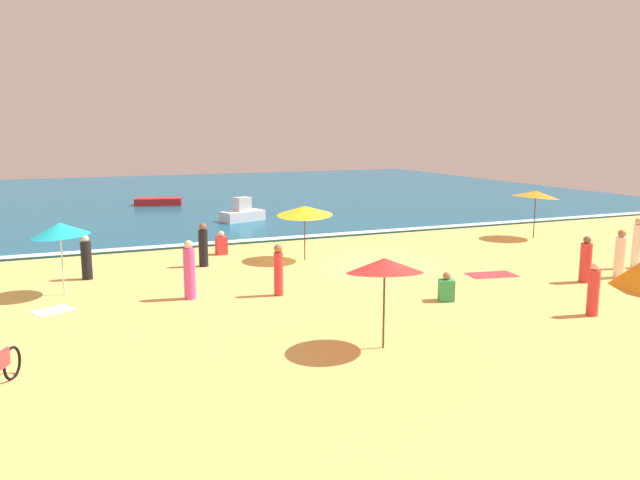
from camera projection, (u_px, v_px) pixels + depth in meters
ground_plane at (367, 264)px, 24.32m from camera, size 60.00×60.00×0.00m
ocean_water at (206, 194)px, 49.73m from camera, size 60.00×44.00×0.10m
wave_breaker_foam at (307, 236)px, 30.02m from camera, size 57.00×0.70×0.01m
beach_umbrella_0 at (385, 266)px, 14.65m from camera, size 2.19×2.22×2.30m
beach_umbrella_1 at (536, 194)px, 29.75m from camera, size 2.37×2.35×2.36m
beach_umbrella_3 at (305, 211)px, 24.72m from camera, size 3.04×3.05×2.25m
beach_umbrella_4 at (60, 229)px, 19.43m from camera, size 1.93×1.91×2.36m
beachgoer_1 at (620, 255)px, 21.94m from camera, size 0.49×0.49×1.71m
beachgoer_2 at (586, 261)px, 21.31m from camera, size 0.53×0.53×1.60m
beachgoer_3 at (278, 270)px, 19.60m from camera, size 0.36×0.36×1.64m
beachgoer_4 at (221, 244)px, 26.11m from camera, size 0.45×0.45×1.00m
beachgoer_5 at (86, 259)px, 21.73m from camera, size 0.48×0.48×1.55m
beachgoer_6 at (446, 289)px, 19.06m from camera, size 0.57×0.57×0.89m
beachgoer_7 at (637, 244)px, 23.44m from camera, size 0.45×0.45×1.92m
beachgoer_8 at (203, 246)px, 23.76m from camera, size 0.45×0.45×1.67m
beachgoer_9 at (593, 291)px, 17.48m from camera, size 0.45×0.45×1.52m
beachgoer_10 at (189, 271)px, 19.18m from camera, size 0.49×0.49×1.83m
beach_towel_0 at (492, 275)px, 22.48m from camera, size 1.88×1.28×0.01m
beach_towel_1 at (53, 311)px, 18.04m from camera, size 1.31×1.19×0.01m
small_boat_0 at (159, 202)px, 42.31m from camera, size 3.29×2.03×0.47m
small_boat_1 at (242, 213)px, 34.94m from camera, size 2.63×1.81×1.33m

